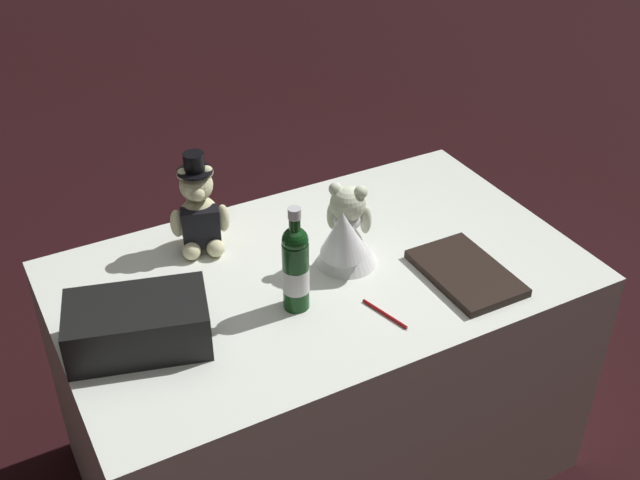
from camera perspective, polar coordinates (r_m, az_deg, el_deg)
ground_plane at (r=2.66m, az=0.00°, el=-15.37°), size 12.00×12.00×0.00m
reception_table at (r=2.39m, az=0.00°, el=-9.50°), size 1.41×0.85×0.75m
teddy_bear_groom at (r=2.21m, az=-8.72°, el=1.91°), size 0.16×0.15×0.29m
teddy_bear_bride at (r=2.11m, az=1.90°, el=0.62°), size 0.21×0.22×0.25m
champagne_bottle at (r=1.95m, az=-1.77°, el=-1.96°), size 0.07×0.07×0.29m
signing_pen at (r=2.00m, az=4.80°, el=-5.41°), size 0.05×0.15×0.01m
gift_case_black at (r=1.92m, az=-13.03°, el=-5.96°), size 0.37×0.28×0.12m
guestbook at (r=2.15m, az=10.49°, el=-2.36°), size 0.20×0.31×0.02m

